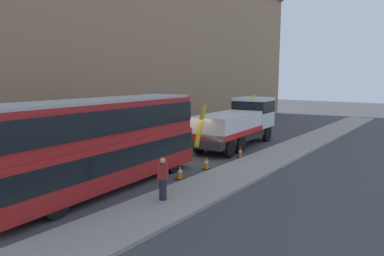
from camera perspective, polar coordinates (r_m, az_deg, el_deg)
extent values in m
plane|color=#424247|center=(21.26, -1.37, -5.28)|extent=(120.00, 120.00, 0.00)
cube|color=gray|center=(19.02, 8.72, -6.78)|extent=(60.00, 2.80, 0.15)
cube|color=#9E7A5B|center=(26.00, -14.65, 14.68)|extent=(60.00, 1.20, 16.00)
cube|color=#2D2D2D|center=(25.32, 7.22, -1.18)|extent=(9.14, 2.90, 0.55)
cube|color=silver|center=(28.04, 10.05, 2.62)|extent=(2.79, 2.79, 2.30)
cube|color=black|center=(28.00, 10.07, 3.53)|extent=(2.82, 2.82, 0.90)
cube|color=silver|center=(24.01, 5.94, 0.69)|extent=(6.28, 3.07, 1.40)
cube|color=red|center=(24.09, 5.93, -0.54)|extent=(6.29, 3.12, 0.36)
cylinder|color=#B79914|center=(20.74, 1.40, 0.37)|extent=(1.25, 0.38, 2.52)
sphere|color=orange|center=(27.95, 10.11, 5.21)|extent=(0.24, 0.24, 0.24)
cylinder|color=black|center=(28.78, 8.00, -0.61)|extent=(1.18, 0.43, 1.16)
cylinder|color=black|center=(27.96, 12.14, -0.97)|extent=(1.18, 0.43, 1.16)
cylinder|color=black|center=(24.37, 3.14, -2.15)|extent=(1.18, 0.43, 1.16)
cylinder|color=black|center=(23.39, 7.90, -2.66)|extent=(1.18, 0.43, 1.16)
cylinder|color=black|center=(23.01, 1.20, -2.76)|extent=(1.18, 0.43, 1.16)
cylinder|color=black|center=(21.97, 6.17, -3.34)|extent=(1.18, 0.43, 1.16)
cube|color=#AD1E1E|center=(16.10, -14.43, -5.26)|extent=(11.16, 3.35, 1.90)
cube|color=#AD1E1E|center=(15.79, -14.66, 1.11)|extent=(10.93, 3.23, 1.70)
cube|color=black|center=(16.05, -14.46, -4.39)|extent=(11.06, 3.39, 0.90)
cube|color=black|center=(15.77, -14.67, 1.47)|extent=(10.84, 3.37, 1.00)
cube|color=#B2B2B2|center=(15.70, -14.78, 4.41)|extent=(10.71, 3.11, 0.12)
cube|color=yellow|center=(20.00, -3.01, 1.24)|extent=(0.18, 1.50, 0.44)
cylinder|color=black|center=(19.75, -8.26, -4.87)|extent=(1.06, 0.38, 1.04)
cylinder|color=black|center=(18.45, -3.12, -5.73)|extent=(1.06, 0.38, 1.04)
cylinder|color=black|center=(15.23, -26.38, -9.66)|extent=(1.06, 0.38, 1.04)
cylinder|color=black|center=(13.50, -21.48, -11.62)|extent=(1.06, 0.38, 1.04)
cylinder|color=#232333|center=(14.08, -4.79, -9.99)|extent=(0.41, 0.41, 0.85)
cube|color=maroon|center=(13.87, -4.82, -7.11)|extent=(0.42, 0.48, 0.62)
sphere|color=tan|center=(13.76, -4.84, -5.38)|extent=(0.24, 0.24, 0.24)
cone|color=orange|center=(17.29, -1.98, -7.24)|extent=(0.32, 0.32, 0.72)
cylinder|color=white|center=(17.28, -1.98, -7.13)|extent=(0.21, 0.21, 0.10)
cube|color=black|center=(17.38, -1.97, -8.32)|extent=(0.36, 0.36, 0.04)
cone|color=orange|center=(19.13, 2.36, -5.72)|extent=(0.32, 0.32, 0.72)
cylinder|color=white|center=(19.12, 2.36, -5.61)|extent=(0.21, 0.21, 0.10)
cube|color=black|center=(19.22, 2.36, -6.70)|extent=(0.36, 0.36, 0.04)
cone|color=orange|center=(22.03, 7.93, -3.92)|extent=(0.32, 0.32, 0.72)
cylinder|color=white|center=(22.02, 7.93, -3.83)|extent=(0.21, 0.21, 0.10)
cube|color=black|center=(22.10, 7.91, -4.78)|extent=(0.36, 0.36, 0.04)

